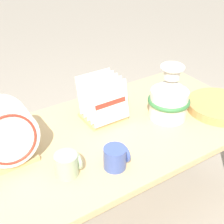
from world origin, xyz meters
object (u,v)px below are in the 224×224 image
Objects in this scene: mug_cobalt_glaze at (116,157)px; dish_rack_round_plates at (7,138)px; wicker_charger_stack at (219,106)px; mug_sage_glaze at (68,164)px; dish_rack_square_plates at (103,104)px; ceramic_vase at (169,97)px.

dish_rack_round_plates is at bearing 141.85° from mug_cobalt_glaze.
mug_sage_glaze reaches higher than wicker_charger_stack.
wicker_charger_stack is at bearing -10.93° from dish_rack_round_plates.
dish_rack_square_plates is 0.65× the size of wicker_charger_stack.
mug_sage_glaze is (-0.33, -0.28, -0.04)m from dish_rack_square_plates.
wicker_charger_stack is at bearing 0.16° from mug_sage_glaze.
mug_cobalt_glaze is at bearing -174.20° from wicker_charger_stack.
dish_rack_round_plates is 1.10m from wicker_charger_stack.
dish_rack_round_plates is 0.79× the size of wicker_charger_stack.
ceramic_vase reaches higher than mug_cobalt_glaze.
wicker_charger_stack is at bearing -25.56° from dish_rack_square_plates.
mug_sage_glaze is at bearing -170.59° from ceramic_vase.
mug_cobalt_glaze is (0.19, -0.07, 0.00)m from mug_sage_glaze.
ceramic_vase is at bearing -7.64° from dish_rack_round_plates.
mug_sage_glaze is at bearing -50.85° from dish_rack_round_plates.
ceramic_vase is at bearing 21.65° from mug_cobalt_glaze.
wicker_charger_stack is 0.72m from mug_cobalt_glaze.
mug_sage_glaze is 1.00× the size of mug_cobalt_glaze.
dish_rack_square_plates is 2.17× the size of mug_cobalt_glaze.
mug_cobalt_glaze is (0.36, -0.28, -0.07)m from dish_rack_round_plates.
dish_rack_square_plates is 2.17× the size of mug_sage_glaze.
dish_rack_square_plates is (-0.29, 0.17, -0.03)m from ceramic_vase.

